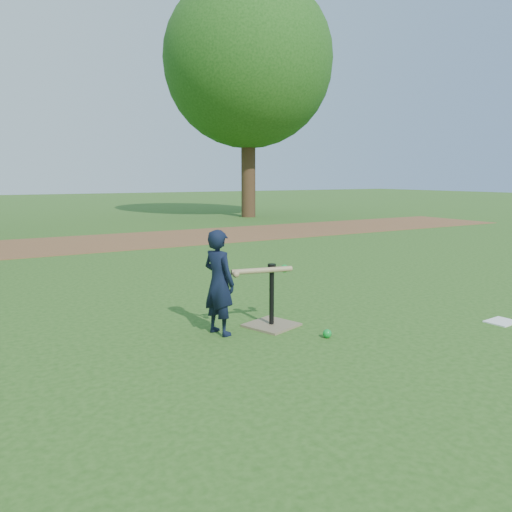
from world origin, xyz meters
TOP-DOWN VIEW (x-y plane):
  - ground at (0.00, 0.00)m, footprint 80.00×80.00m
  - dirt_strip at (0.00, 7.50)m, footprint 24.00×3.00m
  - child at (-0.33, 0.42)m, footprint 0.32×0.41m
  - wiffle_ball_ground at (0.46, -0.18)m, footprint 0.08×0.08m
  - clipboard at (2.27, -0.67)m, footprint 0.32×0.26m
  - batting_tee at (0.21, 0.38)m, footprint 0.55×0.55m
  - swing_action at (0.12, 0.37)m, footprint 0.66×0.18m
  - tree_right at (6.50, 12.00)m, footprint 5.80×5.80m

SIDE VIEW (x-z plane):
  - ground at x=0.00m, z-range 0.00..0.00m
  - dirt_strip at x=0.00m, z-range 0.00..0.01m
  - clipboard at x=2.27m, z-range 0.00..0.01m
  - wiffle_ball_ground at x=0.46m, z-range 0.00..0.08m
  - batting_tee at x=0.21m, z-range -0.20..0.42m
  - child at x=-0.33m, z-range 0.00..0.97m
  - swing_action at x=0.12m, z-range 0.52..0.61m
  - tree_right at x=6.50m, z-range 1.19..9.39m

